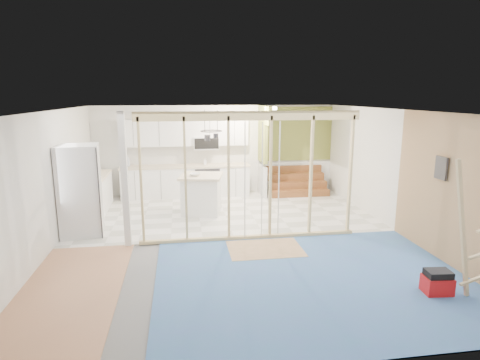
{
  "coord_description": "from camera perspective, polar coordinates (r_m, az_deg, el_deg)",
  "views": [
    {
      "loc": [
        -1.05,
        -7.64,
        2.89
      ],
      "look_at": [
        0.2,
        0.6,
        1.12
      ],
      "focal_mm": 30.0,
      "sensor_mm": 36.0,
      "label": 1
    }
  ],
  "objects": [
    {
      "name": "room",
      "position": [
        7.88,
        -0.77,
        0.35
      ],
      "size": [
        7.01,
        8.01,
        2.61
      ],
      "color": "slate",
      "rests_on": "ground"
    },
    {
      "name": "floor_overlays",
      "position": [
        8.3,
        -0.29,
        -8.3
      ],
      "size": [
        7.0,
        8.0,
        0.03
      ],
      "color": "white",
      "rests_on": "room"
    },
    {
      "name": "stud_frame",
      "position": [
        7.8,
        -2.35,
        2.29
      ],
      "size": [
        4.66,
        0.14,
        2.6
      ],
      "color": "#D9C085",
      "rests_on": "room"
    },
    {
      "name": "base_cabinets",
      "position": [
        11.28,
        -11.24,
        -0.63
      ],
      "size": [
        4.45,
        2.24,
        0.93
      ],
      "color": "white",
      "rests_on": "room"
    },
    {
      "name": "upper_cabinets",
      "position": [
        11.51,
        -7.57,
        6.57
      ],
      "size": [
        3.6,
        0.41,
        0.85
      ],
      "color": "white",
      "rests_on": "room"
    },
    {
      "name": "green_partition",
      "position": [
        11.88,
        6.63,
        2.5
      ],
      "size": [
        2.25,
        1.51,
        2.6
      ],
      "color": "olive",
      "rests_on": "room"
    },
    {
      "name": "pot_rack",
      "position": [
        9.6,
        -4.15,
        6.64
      ],
      "size": [
        0.52,
        0.52,
        0.72
      ],
      "color": "black",
      "rests_on": "room"
    },
    {
      "name": "sheathing_panel",
      "position": [
        7.41,
        29.4,
        -1.97
      ],
      "size": [
        0.02,
        4.0,
        2.6
      ],
      "primitive_type": "cube",
      "color": "#9E7856",
      "rests_on": "room"
    },
    {
      "name": "electrical_panel",
      "position": [
        7.78,
        26.7,
        1.54
      ],
      "size": [
        0.04,
        0.3,
        0.4
      ],
      "primitive_type": "cube",
      "color": "#3A3A3F",
      "rests_on": "room"
    },
    {
      "name": "ceiling_light",
      "position": [
        10.93,
        4.43,
        10.14
      ],
      "size": [
        0.32,
        0.32,
        0.08
      ],
      "primitive_type": "cylinder",
      "color": "#FFEABF",
      "rests_on": "room"
    },
    {
      "name": "fridge",
      "position": [
        8.92,
        -21.75,
        -1.41
      ],
      "size": [
        0.93,
        0.9,
        1.9
      ],
      "rotation": [
        0.0,
        0.0,
        0.14
      ],
      "color": "silver",
      "rests_on": "room"
    },
    {
      "name": "island",
      "position": [
        9.95,
        -5.52,
        -2.05
      ],
      "size": [
        1.17,
        1.17,
        0.97
      ],
      "rotation": [
        0.0,
        0.0,
        -0.2
      ],
      "color": "white",
      "rests_on": "room"
    },
    {
      "name": "bowl",
      "position": [
        9.75,
        -6.43,
        0.78
      ],
      "size": [
        0.34,
        0.34,
        0.06
      ],
      "primitive_type": "imported",
      "rotation": [
        0.0,
        0.0,
        -0.34
      ],
      "color": "white",
      "rests_on": "island"
    },
    {
      "name": "soap_bottle_a",
      "position": [
        11.61,
        -15.69,
        2.63
      ],
      "size": [
        0.13,
        0.13,
        0.32
      ],
      "primitive_type": "imported",
      "rotation": [
        0.0,
        0.0,
        0.04
      ],
      "color": "silver",
      "rests_on": "base_cabinets"
    },
    {
      "name": "soap_bottle_b",
      "position": [
        11.57,
        -4.97,
        2.66
      ],
      "size": [
        0.09,
        0.09,
        0.18
      ],
      "primitive_type": "imported",
      "rotation": [
        0.0,
        0.0,
        -0.15
      ],
      "color": "white",
      "rests_on": "base_cabinets"
    },
    {
      "name": "toolbox",
      "position": [
        6.76,
        26.26,
        -12.98
      ],
      "size": [
        0.42,
        0.33,
        0.37
      ],
      "rotation": [
        0.0,
        0.0,
        -0.09
      ],
      "color": "#B01012",
      "rests_on": "room"
    }
  ]
}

